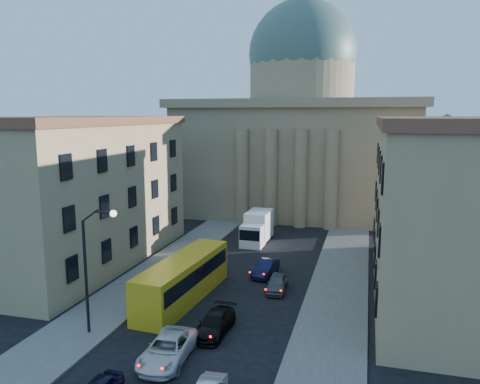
% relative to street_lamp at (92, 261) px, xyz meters
% --- Properties ---
extents(sidewalk_left, '(5.00, 60.00, 0.15)m').
position_rel_street_lamp_xyz_m(sidewalk_left, '(-1.53, 10.00, -5.21)').
color(sidewalk_left, '#5A5752').
rests_on(sidewalk_left, ground).
extents(sidewalk_right, '(5.00, 60.00, 0.15)m').
position_rel_street_lamp_xyz_m(sidewalk_right, '(15.47, 10.00, -5.21)').
color(sidewalk_right, '#5A5752').
rests_on(sidewalk_right, ground).
extents(church, '(68.02, 28.76, 36.60)m').
position_rel_street_lamp_xyz_m(church, '(6.97, 47.47, 6.59)').
color(church, olive).
rests_on(church, ground).
extents(building_left, '(11.60, 26.60, 14.70)m').
position_rel_street_lamp_xyz_m(building_left, '(-10.03, 14.00, 2.14)').
color(building_left, tan).
rests_on(building_left, ground).
extents(building_right, '(11.60, 26.60, 14.70)m').
position_rel_street_lamp_xyz_m(building_right, '(23.97, 14.00, 2.14)').
color(building_right, tan).
rests_on(building_right, ground).
extents(street_lamp, '(2.62, 0.44, 8.83)m').
position_rel_street_lamp_xyz_m(street_lamp, '(0.00, 0.00, 0.00)').
color(street_lamp, black).
rests_on(street_lamp, ground).
extents(car_left_mid, '(2.79, 5.56, 1.51)m').
position_rel_street_lamp_xyz_m(car_left_mid, '(6.17, -1.84, -4.53)').
color(car_left_mid, silver).
rests_on(car_left_mid, ground).
extents(car_right_mid, '(2.12, 4.86, 1.39)m').
position_rel_street_lamp_xyz_m(car_right_mid, '(7.77, 2.42, -4.59)').
color(car_right_mid, black).
rests_on(car_right_mid, ground).
extents(car_right_far, '(1.85, 4.05, 1.35)m').
position_rel_street_lamp_xyz_m(car_right_far, '(10.41, 11.28, -4.61)').
color(car_right_far, '#535458').
rests_on(car_right_far, ground).
extents(car_right_distant, '(1.98, 4.47, 1.43)m').
position_rel_street_lamp_xyz_m(car_right_distant, '(8.66, 14.84, -4.57)').
color(car_right_distant, black).
rests_on(car_right_distant, ground).
extents(city_bus, '(3.69, 12.41, 3.45)m').
position_rel_street_lamp_xyz_m(city_bus, '(3.47, 7.39, -3.43)').
color(city_bus, gold).
rests_on(city_bus, ground).
extents(box_truck, '(2.68, 6.49, 3.53)m').
position_rel_street_lamp_xyz_m(box_truck, '(5.19, 25.87, -3.61)').
color(box_truck, white).
rests_on(box_truck, ground).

